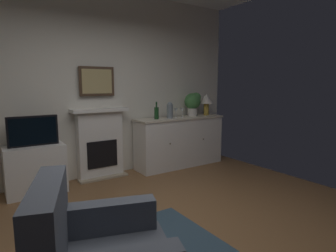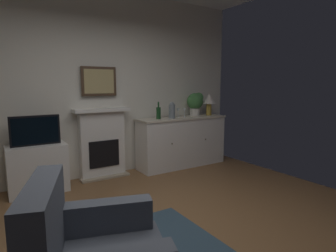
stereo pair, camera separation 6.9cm
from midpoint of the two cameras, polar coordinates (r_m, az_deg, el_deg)
name	(u,v)px [view 1 (the left image)]	position (r m, az deg, el deg)	size (l,w,h in m)	color
ground_plane	(172,245)	(2.92, 0.18, -22.88)	(5.36, 4.65, 0.10)	brown
wall_rear	(89,85)	(4.59, -16.14, 8.00)	(5.36, 0.06, 2.92)	silver
fireplace_unit	(100,143)	(4.59, -13.98, -3.40)	(0.87, 0.30, 1.10)	white
framed_picture	(97,81)	(4.54, -14.61, 8.72)	(0.55, 0.04, 0.45)	#473323
sideboard_cabinet	(180,141)	(5.10, 1.96, -3.14)	(1.67, 0.49, 0.89)	white
table_lamp	(206,100)	(5.40, 7.41, 5.16)	(0.26, 0.26, 0.40)	#B79338
wine_bottle	(157,113)	(4.74, -2.75, 2.69)	(0.08, 0.08, 0.29)	#193F1E
wine_glass_left	(176,111)	(4.97, 1.23, 3.14)	(0.07, 0.07, 0.16)	silver
wine_glass_center	(182,110)	(5.01, 2.52, 3.16)	(0.07, 0.07, 0.16)	silver
vase_decorative	(170,110)	(4.84, -0.04, 3.20)	(0.11, 0.11, 0.28)	slate
tv_cabinet	(36,169)	(4.27, -25.63, -7.90)	(0.75, 0.42, 0.66)	white
tv_set	(33,131)	(4.13, -26.05, -0.90)	(0.62, 0.07, 0.40)	black
potted_plant_small	(193,102)	(5.25, 4.71, 4.87)	(0.30, 0.30, 0.43)	beige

